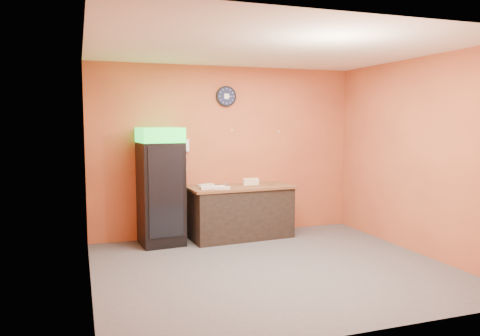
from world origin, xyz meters
name	(u,v)px	position (x,y,z in m)	size (l,w,h in m)	color
floor	(273,268)	(0.00, 0.00, 0.00)	(4.50, 4.50, 0.00)	#47474C
back_wall	(226,151)	(0.00, 2.00, 1.40)	(4.50, 0.02, 2.80)	#C76438
left_wall	(87,166)	(-2.25, 0.00, 1.40)	(0.02, 4.00, 2.80)	#C76438
right_wall	(418,156)	(2.25, 0.00, 1.40)	(0.02, 4.00, 2.80)	#C76438
ceiling	(274,48)	(0.00, 0.00, 2.80)	(4.50, 4.00, 0.02)	white
beverage_cooler	(161,188)	(-1.17, 1.61, 0.88)	(0.68, 0.69, 1.80)	black
prep_counter	(240,213)	(0.13, 1.64, 0.41)	(1.63, 0.72, 0.81)	black
wall_clock	(226,96)	(-0.01, 1.97, 2.31)	(0.34, 0.06, 0.34)	black
wall_phone	(186,146)	(-0.70, 1.95, 1.51)	(0.11, 0.10, 0.20)	white
butcher_paper	(240,187)	(0.13, 1.64, 0.83)	(1.70, 0.77, 0.04)	brown
sub_roll_stack	(251,182)	(0.32, 1.68, 0.91)	(0.26, 0.09, 0.11)	beige
wrapped_sandwich_left	(210,188)	(-0.44, 1.48, 0.87)	(0.30, 0.12, 0.04)	silver
wrapped_sandwich_mid	(222,188)	(-0.27, 1.39, 0.87)	(0.27, 0.10, 0.04)	silver
wrapped_sandwich_right	(206,185)	(-0.42, 1.76, 0.87)	(0.27, 0.11, 0.04)	silver
kitchen_tool	(226,184)	(-0.11, 1.68, 0.88)	(0.06, 0.06, 0.06)	silver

